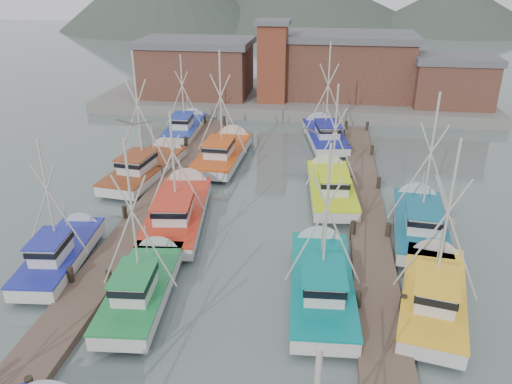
# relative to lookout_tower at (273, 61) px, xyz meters

# --- Properties ---
(ground) EXTENTS (260.00, 260.00, 0.00)m
(ground) POSITION_rel_lookout_tower_xyz_m (2.00, -33.00, -5.55)
(ground) COLOR #536462
(ground) RESTS_ON ground
(dock_left) EXTENTS (2.30, 46.00, 1.50)m
(dock_left) POSITION_rel_lookout_tower_xyz_m (-5.00, -28.96, -5.34)
(dock_left) COLOR #4E3B30
(dock_left) RESTS_ON ground
(dock_right) EXTENTS (2.30, 46.00, 1.50)m
(dock_right) POSITION_rel_lookout_tower_xyz_m (9.00, -28.96, -5.34)
(dock_right) COLOR #4E3B30
(dock_right) RESTS_ON ground
(quay) EXTENTS (44.00, 16.00, 1.20)m
(quay) POSITION_rel_lookout_tower_xyz_m (2.00, 4.00, -4.95)
(quay) COLOR gray
(quay) RESTS_ON ground
(shed_left) EXTENTS (12.72, 8.48, 6.20)m
(shed_left) POSITION_rel_lookout_tower_xyz_m (-9.00, 2.00, -1.21)
(shed_left) COLOR brown
(shed_left) RESTS_ON quay
(shed_center) EXTENTS (14.84, 9.54, 6.90)m
(shed_center) POSITION_rel_lookout_tower_xyz_m (8.00, 4.00, -0.86)
(shed_center) COLOR brown
(shed_center) RESTS_ON quay
(shed_right) EXTENTS (8.48, 6.36, 5.20)m
(shed_right) POSITION_rel_lookout_tower_xyz_m (19.00, 1.00, -1.71)
(shed_right) COLOR brown
(shed_right) RESTS_ON quay
(lookout_tower) EXTENTS (3.60, 3.60, 8.50)m
(lookout_tower) POSITION_rel_lookout_tower_xyz_m (0.00, 0.00, 0.00)
(lookout_tower) COLOR brown
(lookout_tower) RESTS_ON quay
(distant_hills) EXTENTS (175.00, 140.00, 42.00)m
(distant_hills) POSITION_rel_lookout_tower_xyz_m (-10.76, 89.59, -5.55)
(distant_hills) COLOR #394338
(distant_hills) RESTS_ON ground
(boat_4) EXTENTS (3.53, 8.44, 8.91)m
(boat_4) POSITION_rel_lookout_tower_xyz_m (-2.17, -35.06, -4.87)
(boat_4) COLOR black
(boat_4) RESTS_ON ground
(boat_5) EXTENTS (3.57, 9.51, 8.76)m
(boat_5) POSITION_rel_lookout_tower_xyz_m (6.28, -33.47, -4.87)
(boat_5) COLOR black
(boat_5) RESTS_ON ground
(boat_6) EXTENTS (3.20, 8.08, 7.86)m
(boat_6) POSITION_rel_lookout_tower_xyz_m (-7.53, -32.79, -4.87)
(boat_6) COLOR black
(boat_6) RESTS_ON ground
(boat_7) EXTENTS (4.29, 9.12, 9.20)m
(boat_7) POSITION_rel_lookout_tower_xyz_m (11.57, -33.64, -4.87)
(boat_7) COLOR black
(boat_7) RESTS_ON ground
(boat_8) EXTENTS (4.49, 10.63, 8.22)m
(boat_8) POSITION_rel_lookout_tower_xyz_m (-2.82, -26.94, -4.87)
(boat_8) COLOR black
(boat_8) RESTS_ON ground
(boat_9) EXTENTS (3.74, 9.58, 8.82)m
(boat_9) POSITION_rel_lookout_tower_xyz_m (6.64, -21.79, -4.87)
(boat_9) COLOR black
(boat_9) RESTS_ON ground
(boat_10) EXTENTS (4.24, 10.06, 10.38)m
(boat_10) POSITION_rel_lookout_tower_xyz_m (-7.26, -20.10, -4.86)
(boat_10) COLOR black
(boat_10) RESTS_ON ground
(boat_11) EXTENTS (3.86, 9.38, 9.50)m
(boat_11) POSITION_rel_lookout_tower_xyz_m (11.98, -26.40, -4.87)
(boat_11) COLOR black
(boat_11) RESTS_ON ground
(boat_12) EXTENTS (4.04, 10.08, 9.97)m
(boat_12) POSITION_rel_lookout_tower_xyz_m (-2.14, -15.96, -4.87)
(boat_12) COLOR black
(boat_12) RESTS_ON ground
(boat_13) EXTENTS (4.53, 9.76, 9.85)m
(boat_13) POSITION_rel_lookout_tower_xyz_m (5.93, -9.99, -4.87)
(boat_13) COLOR black
(boat_13) RESTS_ON ground
(boat_14) EXTENTS (3.42, 8.66, 8.28)m
(boat_14) POSITION_rel_lookout_tower_xyz_m (-7.24, -9.36, -4.87)
(boat_14) COLOR black
(boat_14) RESTS_ON ground
(gull_near) EXTENTS (1.55, 0.63, 0.24)m
(gull_near) POSITION_rel_lookout_tower_xyz_m (-1.81, -35.17, 3.22)
(gull_near) COLOR gray
(gull_near) RESTS_ON ground
(gull_far) EXTENTS (1.51, 0.66, 0.24)m
(gull_far) POSITION_rel_lookout_tower_xyz_m (5.88, -33.46, 2.65)
(gull_far) COLOR gray
(gull_far) RESTS_ON ground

